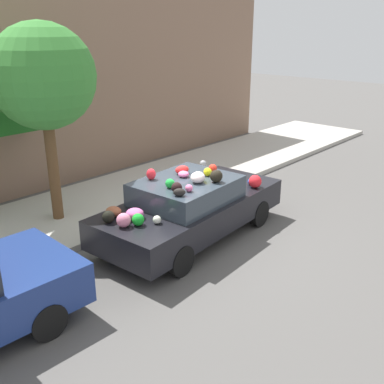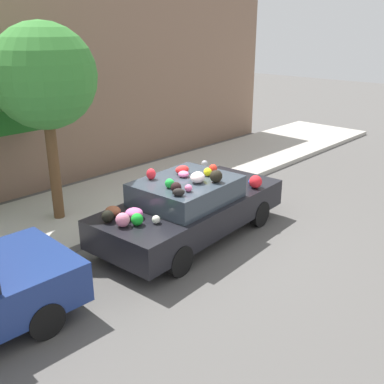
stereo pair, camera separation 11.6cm
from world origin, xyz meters
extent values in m
plane|color=#565451|center=(0.00, 0.00, 0.00)|extent=(60.00, 60.00, 0.00)
cube|color=#B2ADA3|center=(0.00, 2.70, 0.07)|extent=(24.00, 3.20, 0.14)
cube|color=#846651|center=(0.00, 4.95, 2.60)|extent=(18.00, 0.30, 5.19)
cylinder|color=brown|center=(-1.55, 2.60, 1.33)|extent=(0.24, 0.24, 2.39)
sphere|color=#388433|center=(-1.55, 2.60, 3.30)|extent=(2.20, 2.20, 2.20)
cylinder|color=#B2B2B7|center=(2.39, 1.63, 0.41)|extent=(0.20, 0.20, 0.55)
sphere|color=#B2B2B7|center=(2.39, 1.63, 0.75)|extent=(0.18, 0.18, 0.18)
cube|color=black|center=(0.00, -0.14, 0.59)|extent=(4.58, 2.11, 0.59)
cube|color=#333D47|center=(-0.18, -0.15, 1.11)|extent=(2.11, 1.73, 0.45)
cylinder|color=black|center=(1.33, 0.79, 0.30)|extent=(0.60, 0.22, 0.59)
cylinder|color=black|center=(1.44, -0.88, 0.30)|extent=(0.60, 0.22, 0.59)
cylinder|color=black|center=(-1.44, 0.61, 0.30)|extent=(0.60, 0.22, 0.59)
cylinder|color=black|center=(-1.33, -1.06, 0.30)|extent=(0.60, 0.22, 0.59)
sphere|color=yellow|center=(0.30, -0.30, 1.43)|extent=(0.25, 0.25, 0.17)
sphere|color=pink|center=(-1.88, -0.19, 1.02)|extent=(0.30, 0.30, 0.26)
ellipsoid|color=red|center=(0.04, 0.18, 1.43)|extent=(0.35, 0.27, 0.18)
sphere|color=white|center=(-1.38, -0.53, 0.96)|extent=(0.22, 0.22, 0.15)
ellipsoid|color=pink|center=(-0.09, 0.02, 1.40)|extent=(0.32, 0.32, 0.13)
sphere|color=green|center=(-0.75, -0.25, 1.43)|extent=(0.20, 0.20, 0.19)
sphere|color=black|center=(-1.95, 0.16, 1.00)|extent=(0.32, 0.32, 0.23)
ellipsoid|color=brown|center=(-1.70, 0.33, 0.98)|extent=(0.30, 0.33, 0.19)
sphere|color=green|center=(-1.67, -0.33, 1.00)|extent=(0.31, 0.31, 0.22)
sphere|color=red|center=(0.57, -0.22, 1.43)|extent=(0.23, 0.23, 0.17)
ellipsoid|color=white|center=(-0.15, -0.43, 1.45)|extent=(0.43, 0.39, 0.22)
sphere|color=blue|center=(1.52, -0.56, 0.96)|extent=(0.18, 0.18, 0.15)
ellipsoid|color=red|center=(-0.65, 0.40, 1.45)|extent=(0.20, 0.20, 0.23)
ellipsoid|color=pink|center=(-1.51, -0.06, 0.99)|extent=(0.46, 0.45, 0.20)
sphere|color=black|center=(-1.74, -0.05, 0.97)|extent=(0.22, 0.22, 0.17)
ellipsoid|color=black|center=(-0.94, -0.68, 1.41)|extent=(0.26, 0.27, 0.15)
sphere|color=red|center=(1.43, -0.74, 1.03)|extent=(0.34, 0.34, 0.29)
sphere|color=black|center=(0.11, -0.69, 1.47)|extent=(0.35, 0.35, 0.25)
sphere|color=black|center=(-0.85, -0.52, 1.44)|extent=(0.29, 0.29, 0.20)
ellipsoid|color=pink|center=(-0.65, -0.65, 1.41)|extent=(0.21, 0.21, 0.14)
cylinder|color=black|center=(-3.88, -0.85, 0.28)|extent=(0.57, 0.20, 0.57)
camera|label=1|loc=(-6.49, -6.03, 4.28)|focal=42.00mm
camera|label=2|loc=(-6.41, -6.11, 4.28)|focal=42.00mm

